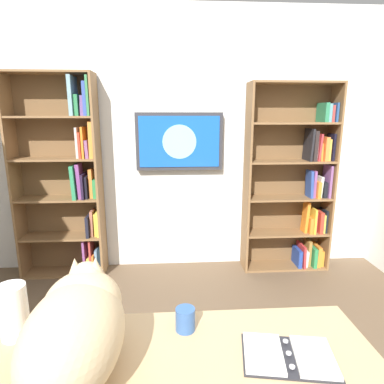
% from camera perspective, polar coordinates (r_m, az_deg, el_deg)
% --- Properties ---
extents(wall_back, '(4.52, 0.06, 2.70)m').
position_cam_1_polar(wall_back, '(3.49, -2.93, 8.48)').
color(wall_back, silver).
rests_on(wall_back, ground).
extents(bookshelf_left, '(0.91, 0.28, 1.96)m').
position_cam_1_polar(bookshelf_left, '(3.64, 17.82, 1.13)').
color(bookshelf_left, brown).
rests_on(bookshelf_left, ground).
extents(bookshelf_right, '(0.84, 0.28, 2.03)m').
position_cam_1_polar(bookshelf_right, '(3.52, -20.74, 2.40)').
color(bookshelf_right, brown).
rests_on(bookshelf_right, ground).
extents(wall_mounted_tv, '(0.89, 0.07, 0.58)m').
position_cam_1_polar(wall_mounted_tv, '(3.41, -2.22, 8.74)').
color(wall_mounted_tv, '#333338').
extents(cat, '(0.33, 0.69, 0.34)m').
position_cam_1_polar(cat, '(1.26, -19.33, -20.96)').
color(cat, '#D1B284').
rests_on(cat, desk).
extents(open_binder, '(0.36, 0.27, 0.02)m').
position_cam_1_polar(open_binder, '(1.38, 16.40, -25.57)').
color(open_binder, '#26262B').
rests_on(open_binder, desk).
extents(paper_towel_roll, '(0.11, 0.11, 0.22)m').
position_cam_1_polar(paper_towel_roll, '(1.54, -28.58, -17.74)').
color(paper_towel_roll, white).
rests_on(paper_towel_roll, desk).
extents(coffee_mug, '(0.08, 0.08, 0.10)m').
position_cam_1_polar(coffee_mug, '(1.44, -1.06, -21.22)').
color(coffee_mug, '#335999').
rests_on(coffee_mug, desk).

